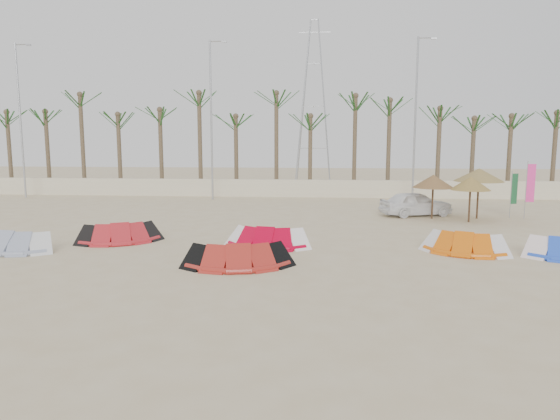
# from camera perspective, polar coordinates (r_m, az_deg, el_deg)

# --- Properties ---
(ground) EXTENTS (120.00, 120.00, 0.00)m
(ground) POSITION_cam_1_polar(r_m,az_deg,el_deg) (15.54, -1.87, -7.88)
(ground) COLOR beige
(ground) RESTS_ON ground
(boundary_wall) EXTENTS (60.00, 0.30, 1.30)m
(boundary_wall) POSITION_cam_1_polar(r_m,az_deg,el_deg) (37.05, 2.07, 2.49)
(boundary_wall) COLOR beige
(boundary_wall) RESTS_ON ground
(palm_line) EXTENTS (52.00, 4.00, 7.70)m
(palm_line) POSITION_cam_1_polar(r_m,az_deg,el_deg) (38.41, 3.24, 11.33)
(palm_line) COLOR brown
(palm_line) RESTS_ON ground
(lamp_a) EXTENTS (1.25, 0.14, 11.00)m
(lamp_a) POSITION_cam_1_polar(r_m,az_deg,el_deg) (41.07, -27.51, 9.29)
(lamp_a) COLOR #A5A8AD
(lamp_a) RESTS_ON ground
(lamp_b) EXTENTS (1.25, 0.14, 11.00)m
(lamp_b) POSITION_cam_1_polar(r_m,az_deg,el_deg) (35.71, -7.81, 10.43)
(lamp_b) COLOR #A5A8AD
(lamp_b) RESTS_ON ground
(lamp_c) EXTENTS (1.25, 0.14, 11.00)m
(lamp_c) POSITION_cam_1_polar(r_m,az_deg,el_deg) (35.43, 15.27, 10.24)
(lamp_c) COLOR #A5A8AD
(lamp_c) RESTS_ON ground
(pylon) EXTENTS (3.00, 3.00, 14.00)m
(pylon) POSITION_cam_1_polar(r_m,az_deg,el_deg) (43.05, 3.78, 2.39)
(pylon) COLOR #A5A8AD
(pylon) RESTS_ON ground
(kite_grey) EXTENTS (3.57, 2.02, 0.90)m
(kite_grey) POSITION_cam_1_polar(r_m,az_deg,el_deg) (21.96, -27.93, -2.97)
(kite_grey) COLOR #919BB1
(kite_grey) RESTS_ON ground
(kite_red_left) EXTENTS (3.80, 2.72, 0.90)m
(kite_red_left) POSITION_cam_1_polar(r_m,az_deg,el_deg) (22.12, -17.53, -2.32)
(kite_red_left) COLOR red
(kite_red_left) RESTS_ON ground
(kite_red_mid) EXTENTS (3.82, 2.13, 0.90)m
(kite_red_mid) POSITION_cam_1_polar(r_m,az_deg,el_deg) (17.19, -4.64, -4.89)
(kite_red_mid) COLOR #AB251D
(kite_red_mid) RESTS_ON ground
(kite_red_right) EXTENTS (3.52, 1.98, 0.90)m
(kite_red_right) POSITION_cam_1_polar(r_m,az_deg,el_deg) (20.18, -1.41, -2.92)
(kite_red_right) COLOR #C10021
(kite_red_right) RESTS_ON ground
(kite_orange) EXTENTS (3.52, 2.48, 0.90)m
(kite_orange) POSITION_cam_1_polar(r_m,az_deg,el_deg) (20.29, 20.09, -3.36)
(kite_orange) COLOR orange
(kite_orange) RESTS_ON ground
(parasol_left) EXTENTS (2.20, 2.20, 2.39)m
(parasol_left) POSITION_cam_1_polar(r_m,az_deg,el_deg) (28.05, 17.11, 3.15)
(parasol_left) COLOR #4C331E
(parasol_left) RESTS_ON ground
(parasol_mid) EXTENTS (2.03, 2.03, 2.37)m
(parasol_mid) POSITION_cam_1_polar(r_m,az_deg,el_deg) (27.52, 20.95, 2.86)
(parasol_mid) COLOR #4C331E
(parasol_mid) RESTS_ON ground
(parasol_right) EXTENTS (2.63, 2.63, 2.73)m
(parasol_right) POSITION_cam_1_polar(r_m,az_deg,el_deg) (28.85, 21.80, 3.74)
(parasol_right) COLOR #4C331E
(parasol_right) RESTS_ON ground
(flag_pink) EXTENTS (0.45, 0.07, 3.13)m
(flag_pink) POSITION_cam_1_polar(r_m,az_deg,el_deg) (29.91, 26.63, 2.61)
(flag_pink) COLOR #A5A8AD
(flag_pink) RESTS_ON ground
(flag_green) EXTENTS (0.44, 0.19, 2.56)m
(flag_green) POSITION_cam_1_polar(r_m,az_deg,el_deg) (29.97, 25.21, 2.05)
(flag_green) COLOR #A5A8AD
(flag_green) RESTS_ON ground
(car) EXTENTS (4.33, 2.80, 1.37)m
(car) POSITION_cam_1_polar(r_m,az_deg,el_deg) (28.98, 15.27, 0.70)
(car) COLOR white
(car) RESTS_ON ground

